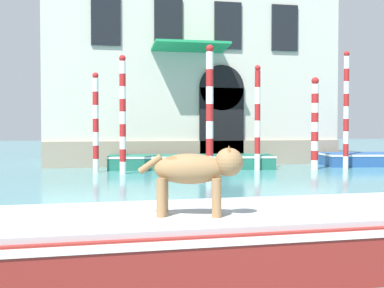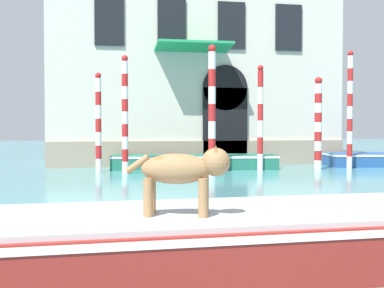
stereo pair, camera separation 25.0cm
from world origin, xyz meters
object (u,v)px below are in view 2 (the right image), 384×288
at_px(mooring_pole_4, 98,122).
at_px(mooring_pole_1, 125,114).
at_px(mooring_pole_0, 212,108).
at_px(mooring_pole_2, 260,117).
at_px(dog_on_deck, 184,170).
at_px(mooring_pole_5, 350,110).
at_px(boat_foreground, 212,237).
at_px(boat_moored_near_palazzo, 194,161).
at_px(mooring_pole_3, 318,123).

bearing_deg(mooring_pole_4, mooring_pole_1, -46.58).
bearing_deg(mooring_pole_0, mooring_pole_2, 18.53).
xyz_separation_m(dog_on_deck, mooring_pole_1, (0.24, 12.83, 0.88)).
height_order(mooring_pole_2, mooring_pole_5, mooring_pole_5).
bearing_deg(mooring_pole_1, mooring_pole_2, 5.61).
relative_size(dog_on_deck, mooring_pole_4, 0.32).
relative_size(boat_foreground, mooring_pole_0, 1.63).
height_order(dog_on_deck, mooring_pole_0, mooring_pole_0).
height_order(boat_foreground, mooring_pole_0, mooring_pole_0).
relative_size(mooring_pole_2, mooring_pole_5, 0.86).
bearing_deg(boat_moored_near_palazzo, mooring_pole_4, -160.12).
bearing_deg(boat_moored_near_palazzo, mooring_pole_3, -9.37).
bearing_deg(mooring_pole_0, boat_moored_near_palazzo, 97.90).
distance_m(dog_on_deck, mooring_pole_4, 13.80).
bearing_deg(boat_foreground, mooring_pole_4, 92.70).
relative_size(boat_moored_near_palazzo, mooring_pole_5, 1.43).
bearing_deg(mooring_pole_3, mooring_pole_0, -172.82).
height_order(boat_moored_near_palazzo, mooring_pole_5, mooring_pole_5).
xyz_separation_m(boat_foreground, mooring_pole_2, (4.94, 13.04, 1.63)).
distance_m(mooring_pole_3, mooring_pole_4, 8.27).
xyz_separation_m(dog_on_deck, mooring_pole_2, (5.34, 13.33, 0.80)).
height_order(dog_on_deck, mooring_pole_5, mooring_pole_5).
height_order(boat_moored_near_palazzo, mooring_pole_4, mooring_pole_4).
bearing_deg(boat_foreground, mooring_pole_2, 67.52).
distance_m(mooring_pole_4, mooring_pole_5, 9.65).
bearing_deg(dog_on_deck, mooring_pole_3, 75.37).
bearing_deg(mooring_pole_3, mooring_pole_1, -177.19).
bearing_deg(mooring_pole_3, dog_on_deck, -119.95).
xyz_separation_m(boat_foreground, mooring_pole_3, (7.21, 12.90, 1.42)).
bearing_deg(mooring_pole_4, mooring_pole_5, -2.57).
distance_m(dog_on_deck, mooring_pole_3, 15.23).
relative_size(boat_moored_near_palazzo, mooring_pole_0, 1.44).
bearing_deg(mooring_pole_1, mooring_pole_4, 133.42).
distance_m(mooring_pole_1, mooring_pole_4, 1.32).
bearing_deg(mooring_pole_1, boat_foreground, -89.32).
xyz_separation_m(mooring_pole_1, mooring_pole_3, (7.36, 0.36, -0.29)).
bearing_deg(boat_moored_near_palazzo, dog_on_deck, -94.23).
relative_size(dog_on_deck, mooring_pole_5, 0.25).
bearing_deg(mooring_pole_2, mooring_pole_3, -3.52).
distance_m(mooring_pole_3, mooring_pole_5, 1.49).
distance_m(dog_on_deck, mooring_pole_1, 12.86).
bearing_deg(boat_moored_near_palazzo, mooring_pole_2, -20.99).
height_order(mooring_pole_3, mooring_pole_4, mooring_pole_4).
height_order(mooring_pole_0, mooring_pole_1, mooring_pole_0).
xyz_separation_m(mooring_pole_3, mooring_pole_5, (1.38, 0.15, 0.52)).
distance_m(boat_foreground, dog_on_deck, 0.97).
xyz_separation_m(dog_on_deck, mooring_pole_0, (3.31, 12.65, 1.10)).
height_order(mooring_pole_0, mooring_pole_5, mooring_pole_5).
bearing_deg(mooring_pole_5, boat_foreground, -123.36).
height_order(boat_foreground, boat_moored_near_palazzo, boat_foreground).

